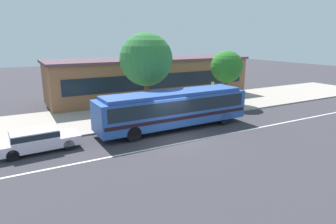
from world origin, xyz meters
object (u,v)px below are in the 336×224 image
Objects in this scene: transit_bus at (174,107)px; street_tree_near_stop at (146,60)px; sedan_behind_bus at (37,139)px; pedestrian_waiting_near_sign at (189,104)px; pedestrian_standing_by_tree at (95,112)px; pedestrian_walking_along_curb at (103,112)px; street_tree_mid_block at (227,67)px; bus_stop_sign at (212,93)px.

street_tree_near_stop reaches higher than transit_bus.
street_tree_near_stop is at bearing 24.18° from sedan_behind_bus.
pedestrian_standing_by_tree reaches higher than pedestrian_waiting_near_sign.
sedan_behind_bus is at bearing -145.66° from pedestrian_walking_along_curb.
pedestrian_waiting_near_sign is at bearing 10.76° from sedan_behind_bus.
pedestrian_standing_by_tree is 0.25× the size of street_tree_near_stop.
street_tree_mid_block is (8.70, 0.46, -1.00)m from street_tree_near_stop.
sedan_behind_bus is (-9.11, -0.04, -0.87)m from transit_bus.
street_tree_mid_block is at bearing 14.12° from sedan_behind_bus.
bus_stop_sign is at bearing -4.23° from pedestrian_waiting_near_sign.
pedestrian_waiting_near_sign is (11.82, 2.25, 0.33)m from sedan_behind_bus.
pedestrian_walking_along_curb is (4.90, 3.35, 0.32)m from sedan_behind_bus.
pedestrian_standing_by_tree is (4.28, 3.31, 0.38)m from sedan_behind_bus.
transit_bus is 1.68× the size of street_tree_near_stop.
pedestrian_walking_along_curb is 0.59× the size of bus_stop_sign.
street_tree_near_stop is 8.77m from street_tree_mid_block.
transit_bus reaches higher than pedestrian_waiting_near_sign.
transit_bus is at bearing -152.46° from street_tree_mid_block.
transit_bus is 7.08× the size of pedestrian_waiting_near_sign.
street_tree_near_stop is at bearing 8.67° from pedestrian_walking_along_curb.
pedestrian_standing_by_tree is (-4.83, 3.27, -0.49)m from transit_bus.
pedestrian_standing_by_tree reaches higher than sedan_behind_bus.
sedan_behind_bus is 18.26m from street_tree_mid_block.
pedestrian_standing_by_tree is (-0.62, -0.04, 0.06)m from pedestrian_walking_along_curb.
street_tree_near_stop reaches higher than pedestrian_waiting_near_sign.
pedestrian_waiting_near_sign is 0.31× the size of street_tree_mid_block.
sedan_behind_bus is 14.29m from bus_stop_sign.
pedestrian_walking_along_curb is at bearing 172.14° from bus_stop_sign.
bus_stop_sign is at bearing -7.86° from pedestrian_walking_along_curb.
bus_stop_sign reaches higher than sedan_behind_bus.
pedestrian_standing_by_tree is 9.92m from bus_stop_sign.
sedan_behind_bus is at bearing -155.82° from street_tree_near_stop.
pedestrian_waiting_near_sign is 0.60× the size of bus_stop_sign.
street_tree_near_stop is (8.77, 3.94, 4.01)m from sedan_behind_bus.
street_tree_near_stop reaches higher than street_tree_mid_block.
pedestrian_standing_by_tree is at bearing 172.87° from bus_stop_sign.
street_tree_near_stop is (-3.05, 1.69, 3.68)m from pedestrian_waiting_near_sign.
pedestrian_waiting_near_sign is 6.61m from street_tree_mid_block.
pedestrian_walking_along_curb is 0.94× the size of pedestrian_standing_by_tree.
bus_stop_sign reaches higher than pedestrian_waiting_near_sign.
pedestrian_waiting_near_sign is 0.24× the size of street_tree_near_stop.
street_tree_mid_block is at bearing 20.84° from pedestrian_waiting_near_sign.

